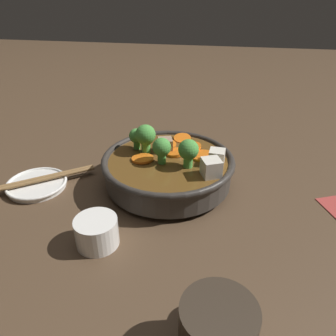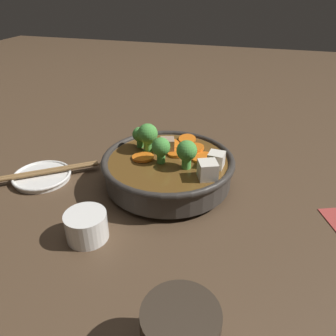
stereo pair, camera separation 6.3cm
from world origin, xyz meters
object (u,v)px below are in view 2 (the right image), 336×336
(stirfry_bowl, at_px, (168,166))
(chopsticks_pair, at_px, (41,172))
(side_saucer, at_px, (42,176))
(tea_cup, at_px, (86,226))
(dark_mug, at_px, (181,333))

(stirfry_bowl, distance_m, chopsticks_pair, 0.26)
(side_saucer, bearing_deg, chopsticks_pair, 116.57)
(tea_cup, distance_m, dark_mug, 0.23)
(stirfry_bowl, relative_size, tea_cup, 3.85)
(tea_cup, xyz_separation_m, chopsticks_pair, (0.13, 0.17, -0.01))
(side_saucer, bearing_deg, stirfry_bowl, -77.89)
(stirfry_bowl, xyz_separation_m, side_saucer, (-0.05, 0.25, -0.03))
(stirfry_bowl, distance_m, tea_cup, 0.20)
(tea_cup, height_order, dark_mug, dark_mug)
(side_saucer, distance_m, chopsticks_pair, 0.01)
(dark_mug, bearing_deg, side_saucer, 53.40)
(chopsticks_pair, bearing_deg, dark_mug, -126.60)
(tea_cup, bearing_deg, chopsticks_pair, 53.36)
(tea_cup, bearing_deg, stirfry_bowl, -23.49)
(stirfry_bowl, height_order, chopsticks_pair, stirfry_bowl)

